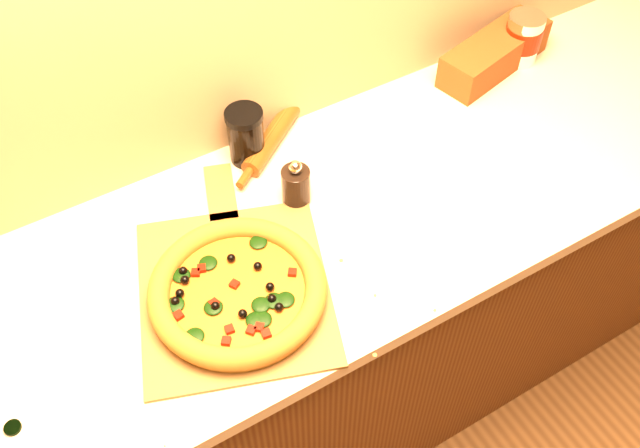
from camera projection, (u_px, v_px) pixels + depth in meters
The scene contains 10 objects.
cabinet at pixel (281, 348), 1.94m from camera, with size 2.80×0.65×0.86m, color #4E2510.
countertop at pixel (272, 248), 1.59m from camera, with size 2.84×0.68×0.04m, color beige.
pizza_peel at pixel (234, 284), 1.50m from camera, with size 0.51×0.63×0.01m.
pizza at pixel (238, 290), 1.46m from camera, with size 0.37×0.37×0.05m.
bottle_cap at pixel (13, 428), 1.30m from camera, with size 0.03×0.03×0.01m, color black.
pepper_grinder at pixel (296, 185), 1.62m from camera, with size 0.07×0.07×0.13m.
rolling_pin at pixel (272, 138), 1.75m from camera, with size 0.29×0.22×0.05m.
coffee_canister at pixel (523, 37), 1.93m from camera, with size 0.10×0.10×0.14m.
bread_bag at pixel (494, 54), 1.92m from camera, with size 0.35×0.11×0.10m, color #662E13.
dark_jar at pixel (246, 136), 1.69m from camera, with size 0.09×0.09×0.15m.
Camera 1 is at (-0.40, 0.54, 2.15)m, focal length 40.00 mm.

